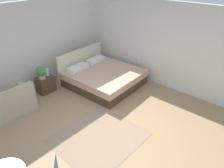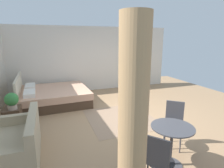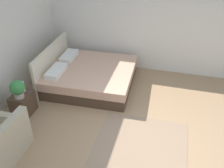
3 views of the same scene
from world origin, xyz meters
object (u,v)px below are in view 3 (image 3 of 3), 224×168
object	(u,v)px
bed	(89,75)
potted_plant	(17,89)
nightstand	(23,104)
vase	(22,87)

from	to	relation	value
bed	potted_plant	xyz separation A→B (m)	(-1.62, 0.95, 0.46)
nightstand	potted_plant	distance (m)	0.49
bed	vase	size ratio (longest dim) A/B	10.01
potted_plant	vase	bearing A→B (deg)	15.32
bed	potted_plant	bearing A→B (deg)	149.43
bed	nightstand	distance (m)	1.81
nightstand	potted_plant	size ratio (longest dim) A/B	1.26
nightstand	vase	bearing A→B (deg)	11.91
potted_plant	vase	distance (m)	0.25
vase	potted_plant	bearing A→B (deg)	-164.68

